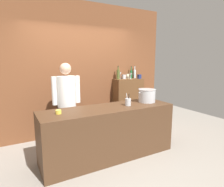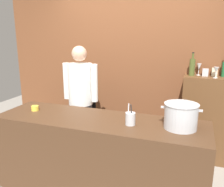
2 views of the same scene
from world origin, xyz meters
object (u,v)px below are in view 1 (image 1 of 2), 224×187
(wine_bottle_olive, at_px, (118,74))
(spice_tin_navy, at_px, (139,77))
(spice_tin_silver, at_px, (124,77))
(wine_glass_wide, at_px, (120,74))
(stockpot_large, at_px, (147,96))
(chef, at_px, (67,100))
(wine_bottle_green, at_px, (131,74))
(butter_jar, at_px, (58,112))
(spice_tin_cream, at_px, (127,76))
(wine_glass_tall, at_px, (131,75))
(utensil_crock, at_px, (128,102))
(wine_bottle_clear, at_px, (135,74))

(wine_bottle_olive, distance_m, spice_tin_navy, 0.57)
(spice_tin_silver, xyz_separation_m, spice_tin_navy, (0.37, -0.16, 0.00))
(wine_glass_wide, bearing_deg, stockpot_large, -96.38)
(wine_bottle_olive, xyz_separation_m, wine_glass_wide, (0.09, 0.06, -0.01))
(chef, height_order, wine_bottle_green, chef)
(wine_bottle_green, distance_m, spice_tin_silver, 0.25)
(chef, relative_size, butter_jar, 18.61)
(spice_tin_silver, relative_size, spice_tin_cream, 0.88)
(spice_tin_silver, bearing_deg, butter_jar, -147.96)
(butter_jar, height_order, spice_tin_navy, spice_tin_navy)
(wine_bottle_green, relative_size, wine_glass_tall, 2.12)
(stockpot_large, distance_m, wine_glass_tall, 1.19)
(butter_jar, bearing_deg, wine_glass_tall, 28.05)
(wine_glass_wide, height_order, spice_tin_cream, wine_glass_wide)
(wine_glass_tall, bearing_deg, utensil_crock, -125.93)
(wine_bottle_olive, bearing_deg, spice_tin_cream, 8.66)
(stockpot_large, height_order, spice_tin_navy, spice_tin_navy)
(butter_jar, distance_m, wine_bottle_olive, 2.19)
(wine_bottle_green, bearing_deg, chef, -162.09)
(chef, distance_m, wine_bottle_clear, 2.14)
(stockpot_large, bearing_deg, spice_tin_navy, 60.43)
(chef, xyz_separation_m, wine_glass_tall, (1.77, 0.47, 0.38))
(wine_bottle_green, relative_size, wine_bottle_clear, 0.97)
(utensil_crock, bearing_deg, butter_jar, 177.03)
(butter_jar, bearing_deg, stockpot_large, 0.46)
(chef, relative_size, spice_tin_cream, 14.37)
(wine_glass_tall, bearing_deg, wine_bottle_clear, 33.28)
(wine_bottle_olive, height_order, spice_tin_navy, wine_bottle_olive)
(wine_bottle_green, bearing_deg, butter_jar, -150.43)
(utensil_crock, bearing_deg, wine_bottle_olive, 66.76)
(spice_tin_silver, height_order, spice_tin_navy, spice_tin_navy)
(stockpot_large, distance_m, spice_tin_cream, 1.31)
(utensil_crock, bearing_deg, spice_tin_silver, 60.68)
(utensil_crock, bearing_deg, stockpot_large, 8.95)
(wine_bottle_clear, distance_m, wine_bottle_olive, 0.55)
(wine_bottle_green, xyz_separation_m, spice_tin_cream, (-0.12, 0.00, -0.05))
(stockpot_large, relative_size, wine_bottle_olive, 1.22)
(wine_bottle_clear, relative_size, spice_tin_cream, 2.78)
(stockpot_large, relative_size, wine_glass_wide, 2.36)
(butter_jar, xyz_separation_m, spice_tin_navy, (2.32, 1.06, 0.37))
(chef, bearing_deg, wine_bottle_olive, -158.19)
(spice_tin_navy, bearing_deg, wine_bottle_green, 125.78)
(spice_tin_silver, bearing_deg, wine_bottle_green, 4.89)
(wine_bottle_olive, distance_m, wine_glass_tall, 0.32)
(wine_bottle_green, distance_m, spice_tin_navy, 0.23)
(chef, bearing_deg, butter_jar, 64.83)
(stockpot_large, relative_size, wine_bottle_clear, 1.23)
(stockpot_large, bearing_deg, wine_bottle_green, 69.25)
(chef, distance_m, stockpot_large, 1.55)
(stockpot_large, relative_size, utensil_crock, 1.75)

